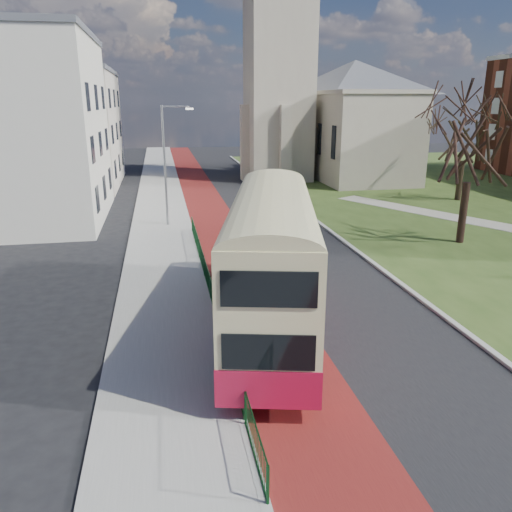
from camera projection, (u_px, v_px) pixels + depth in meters
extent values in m
plane|color=black|center=(300.00, 334.00, 18.73)|extent=(160.00, 160.00, 0.00)
cube|color=black|center=(248.00, 216.00, 37.75)|extent=(9.00, 120.00, 0.01)
cube|color=#591414|center=(212.00, 218.00, 37.27)|extent=(3.40, 120.00, 0.01)
cube|color=gray|center=(161.00, 219.00, 36.57)|extent=(4.00, 120.00, 0.12)
cube|color=#999993|center=(188.00, 218.00, 36.93)|extent=(0.25, 120.00, 0.13)
cube|color=#999993|center=(299.00, 208.00, 40.43)|extent=(0.25, 80.00, 0.13)
cylinder|color=#0D3917|center=(210.00, 276.00, 21.62)|extent=(0.04, 24.00, 0.04)
cylinder|color=#0D3917|center=(211.00, 296.00, 21.90)|extent=(0.04, 24.00, 0.04)
cube|color=gray|center=(279.00, 65.00, 52.23)|extent=(6.50, 6.50, 24.00)
cube|color=gray|center=(351.00, 137.00, 55.98)|extent=(9.00, 18.00, 9.00)
pyramid|color=#565960|center=(356.00, 60.00, 53.58)|extent=(9.00, 18.00, 3.60)
cube|color=silver|center=(25.00, 132.00, 34.99)|extent=(10.00, 14.00, 12.50)
cube|color=#565960|center=(12.00, 32.00, 33.06)|extent=(10.30, 14.30, 0.50)
cube|color=#B7AC9B|center=(65.00, 131.00, 50.22)|extent=(10.00, 16.00, 11.00)
cube|color=#565960|center=(59.00, 70.00, 48.51)|extent=(10.30, 16.30, 0.50)
cylinder|color=gray|center=(165.00, 167.00, 33.58)|extent=(0.16, 0.16, 8.00)
cylinder|color=gray|center=(176.00, 106.00, 32.58)|extent=(1.80, 0.10, 0.10)
cube|color=silver|center=(189.00, 109.00, 32.79)|extent=(0.50, 0.18, 0.12)
cube|color=#B61032|center=(271.00, 301.00, 18.81)|extent=(5.56, 12.51, 1.11)
cube|color=beige|center=(272.00, 246.00, 18.17)|extent=(5.52, 12.45, 3.21)
cube|color=black|center=(235.00, 269.00, 18.84)|extent=(2.36, 9.74, 1.05)
cube|color=black|center=(309.00, 270.00, 18.73)|extent=(2.36, 9.74, 1.05)
cube|color=black|center=(234.00, 228.00, 18.03)|extent=(2.59, 10.69, 1.00)
cube|color=black|center=(311.00, 229.00, 17.92)|extent=(2.59, 10.69, 1.00)
cube|color=black|center=(273.00, 231.00, 24.25)|extent=(2.44, 0.65, 1.16)
cube|color=black|center=(274.00, 198.00, 23.76)|extent=(2.44, 0.65, 1.00)
cube|color=orange|center=(274.00, 184.00, 23.57)|extent=(1.95, 0.55, 0.33)
cylinder|color=black|center=(245.00, 277.00, 22.98)|extent=(0.59, 1.20, 1.15)
cylinder|color=black|center=(301.00, 278.00, 22.88)|extent=(0.59, 1.20, 1.15)
cylinder|color=black|center=(228.00, 362.00, 15.54)|extent=(0.59, 1.20, 1.15)
cylinder|color=black|center=(311.00, 364.00, 15.44)|extent=(0.59, 1.20, 1.15)
cylinder|color=black|center=(463.00, 213.00, 30.21)|extent=(0.52, 0.52, 3.70)
cylinder|color=black|center=(460.00, 180.00, 43.42)|extent=(0.51, 0.51, 3.41)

